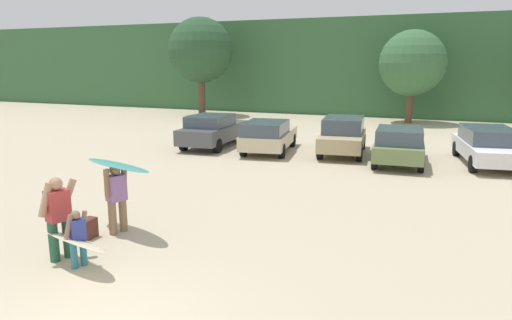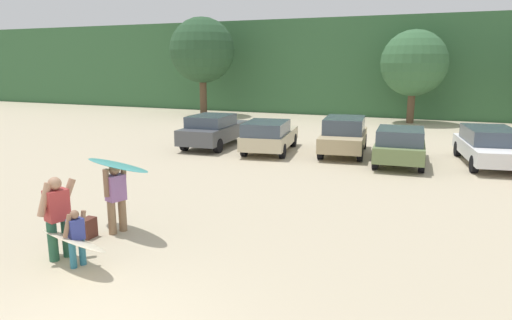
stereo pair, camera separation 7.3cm
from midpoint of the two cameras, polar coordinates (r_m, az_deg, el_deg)
The scene contains 14 objects.
hillside_ridge at distance 39.97m, azimuth 16.32°, elevation 11.10°, with size 108.00×12.00×7.08m, color #38663D.
tree_center_right at distance 34.30m, azimuth -6.66°, elevation 13.42°, with size 4.70×4.70×7.11m.
tree_center_left at distance 31.30m, azimuth 19.15°, elevation 11.32°, with size 4.18×4.18×5.93m.
parked_car_dark_gray at distance 21.44m, azimuth -5.19°, elevation 3.77°, with size 2.09×4.61×1.50m.
parked_car_champagne at distance 19.94m, azimuth 1.75°, elevation 3.10°, with size 2.40×4.41×1.42m.
parked_car_tan at distance 19.95m, azimuth 11.01°, elevation 3.11°, with size 2.21×4.39×1.57m.
parked_car_olive_green at distance 18.41m, azimuth 17.64°, elevation 1.84°, with size 2.03×4.30×1.45m.
parked_car_white at distance 19.63m, azimuth 27.18°, elevation 1.65°, with size 2.54×4.88×1.42m.
person_adult at distance 10.87m, azimuth -16.90°, elevation -4.12°, with size 0.40×0.61×1.61m.
person_child at distance 9.42m, azimuth -21.32°, elevation -8.70°, with size 0.28×0.50×1.13m.
person_companion at distance 9.82m, azimuth -23.33°, elevation -6.11°, with size 0.42×0.82×1.68m.
surfboard_teal at distance 10.77m, azimuth -16.81°, elevation -0.61°, with size 2.33×1.33×0.17m.
surfboard_cream at distance 9.50m, azimuth -21.69°, elevation -9.27°, with size 2.06×1.02×0.27m.
backpack_dropped at distance 10.97m, azimuth -20.01°, elevation -7.95°, with size 0.24×0.34×0.45m.
Camera 2 is at (4.49, -4.39, 3.83)m, focal length 32.07 mm.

